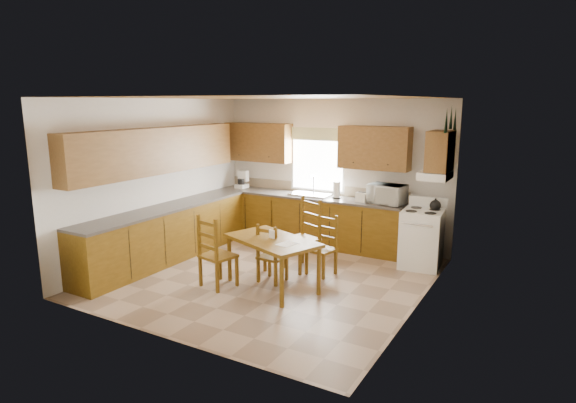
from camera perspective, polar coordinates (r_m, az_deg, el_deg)
The scene contains 35 objects.
floor at distance 7.49m, azimuth -2.16°, elevation -8.94°, with size 4.50×4.50×0.00m, color gray.
ceiling at distance 7.00m, azimuth -2.33°, elevation 12.19°, with size 4.50×4.50×0.00m, color brown.
wall_left at distance 8.51m, azimuth -15.22°, elevation 2.59°, with size 4.50×4.50×0.00m, color silver.
wall_right at distance 6.25m, azimuth 15.54°, elevation -0.63°, with size 4.50×4.50×0.00m, color silver.
wall_back at distance 9.08m, azimuth 5.29°, elevation 3.51°, with size 4.50×4.50×0.00m, color silver.
wall_front at distance 5.39m, azimuth -15.00°, elevation -2.55°, with size 4.50×4.50×0.00m, color silver.
lower_cab_back at distance 9.16m, azimuth 2.26°, elevation -2.19°, with size 3.75×0.60×0.88m, color brown.
lower_cab_left at distance 8.39m, azimuth -14.15°, elevation -3.85°, with size 0.60×3.60×0.88m, color brown.
counter_back at distance 9.06m, azimuth 2.29°, elevation 0.63°, with size 3.75×0.63×0.04m, color #4B4541.
counter_left at distance 8.28m, azimuth -14.31°, elevation -0.78°, with size 0.63×3.60×0.04m, color #4B4541.
backsplash at distance 9.29m, azimuth 3.12°, elevation 1.60°, with size 3.75×0.01×0.18m, color gray.
upper_cab_back_left at distance 9.63m, azimuth -3.54°, elevation 7.02°, with size 1.41×0.33×0.75m, color brown.
upper_cab_back_right at distance 8.55m, azimuth 10.18°, elevation 6.27°, with size 1.25×0.33×0.75m, color brown.
upper_cab_left at distance 8.23m, azimuth -15.33°, elevation 5.83°, with size 0.33×3.60×0.75m, color brown.
upper_cab_stove at distance 7.80m, azimuth 17.59°, elevation 5.73°, with size 0.33×0.62×0.62m, color brown.
range_hood at distance 7.86m, azimuth 17.06°, elevation 3.00°, with size 0.44×0.62×0.12m, color white.
window_frame at distance 9.16m, azimuth 3.52°, elevation 4.86°, with size 1.13×0.02×1.18m, color white.
window_pane at distance 9.15m, azimuth 3.51°, elevation 4.86°, with size 1.05×0.01×1.10m, color white.
window_valance at distance 9.09m, azimuth 3.47°, elevation 7.98°, with size 1.19×0.01×0.24m, color #607D40.
sink_basin at distance 9.01m, azimuth 2.71°, elevation 0.84°, with size 0.75×0.45×0.04m, color silver.
pine_decal_a at distance 7.43m, azimuth 18.27°, elevation 9.13°, with size 0.22×0.22×0.36m, color black.
pine_decal_b at distance 7.74m, azimuth 18.78°, elevation 9.48°, with size 0.22×0.22×0.36m, color black.
pine_decal_c at distance 8.06m, azimuth 19.21°, elevation 9.23°, with size 0.22×0.22×0.36m, color black.
stove at distance 8.09m, azimuth 15.54°, elevation -4.36°, with size 0.62×0.64×0.92m, color white.
coffeemaker at distance 9.83m, azimuth -5.51°, elevation 2.59°, with size 0.20×0.24×0.34m, color white.
paper_towel at distance 8.78m, azimuth 5.77°, elevation 1.36°, with size 0.13×0.13×0.30m, color white.
toaster at distance 8.53m, azimuth 8.79°, elevation 0.52°, with size 0.21×0.13×0.17m, color white.
microwave at distance 8.43m, azimuth 11.66°, elevation 0.87°, with size 0.56×0.40×0.34m, color white.
dining_table at distance 6.97m, azimuth -1.85°, elevation -7.32°, with size 1.37×0.78×0.73m, color brown.
chair_near_left at distance 7.04m, azimuth -8.29°, elevation -5.85°, with size 0.44×0.42×1.06m, color brown.
chair_near_right at distance 7.18m, azimuth -1.86°, elevation -6.11°, with size 0.37×0.35×0.89m, color brown.
chair_far_left at distance 7.67m, azimuth 1.60°, elevation -3.96°, with size 0.48×0.46×1.14m, color brown.
chair_far_right at distance 7.48m, azimuth 3.97°, elevation -5.23°, with size 0.39×0.37×0.93m, color brown.
table_paper at distance 6.61m, azimuth -0.12°, elevation -5.04°, with size 0.21×0.27×0.00m, color white.
table_card at distance 6.86m, azimuth -1.92°, elevation -3.90°, with size 0.09×0.02×0.12m, color white.
Camera 1 is at (3.71, -5.94, 2.64)m, focal length 30.00 mm.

